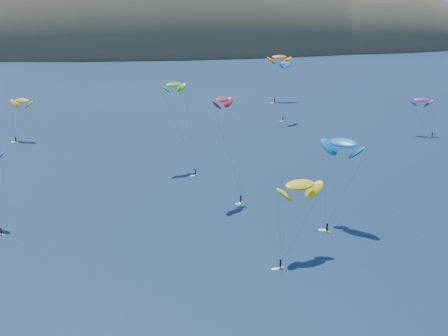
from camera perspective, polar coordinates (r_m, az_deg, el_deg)
The scene contains 9 objects.
island at distance 640.52m, azimuth -3.70°, elevation 10.31°, with size 730.00×300.00×210.00m.
kitesurfer_1 at distance 238.57m, azimuth -18.01°, elevation 5.90°, with size 9.61×10.26×16.63m.
kitesurfer_2 at distance 128.21m, azimuth 6.97°, elevation -1.54°, with size 12.46×11.96×17.47m.
kitesurfer_3 at distance 189.75m, azimuth -4.64°, elevation 7.60°, with size 9.80×15.61×27.55m.
kitesurfer_4 at distance 260.58m, azimuth 5.59°, elevation 9.53°, with size 7.80×7.69×25.89m.
kitesurfer_5 at distance 146.27m, azimuth 10.84°, elevation 2.28°, with size 11.38×13.51×21.98m.
kitesurfer_6 at distance 246.53m, azimuth 17.59°, elevation 5.97°, with size 8.88×9.55×15.32m.
kitesurfer_9 at distance 159.57m, azimuth -0.12°, elevation 6.27°, with size 8.27×10.86×28.15m.
kitesurfer_11 at distance 310.72m, azimuth 5.07°, elevation 10.08°, with size 11.76×12.85×24.19m.
Camera 1 is at (-37.46, -70.33, 52.99)m, focal length 50.00 mm.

